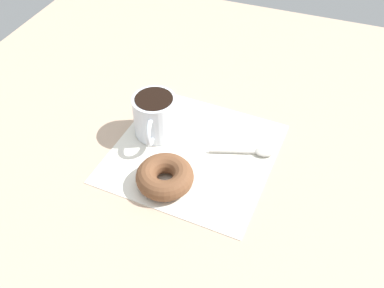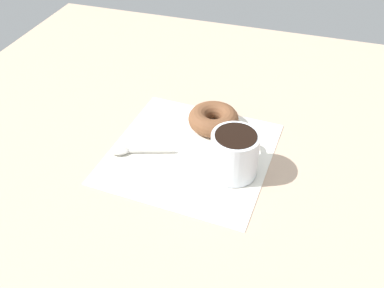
# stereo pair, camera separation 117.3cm
# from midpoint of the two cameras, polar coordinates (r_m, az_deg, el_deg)

# --- Properties ---
(ground_plane) EXTENTS (1.20, 1.20, 0.02)m
(ground_plane) POSITION_cam_midpoint_polar(r_m,az_deg,el_deg) (0.56, -0.99, -46.07)
(ground_plane) COLOR tan
(napkin) EXTENTS (0.31, 0.31, 0.00)m
(napkin) POSITION_cam_midpoint_polar(r_m,az_deg,el_deg) (0.55, -2.36, -47.69)
(napkin) COLOR white
(napkin) RESTS_ON ground_plane
(coffee_cup) EXTENTS (0.08, 0.11, 0.08)m
(coffee_cup) POSITION_cam_midpoint_polar(r_m,az_deg,el_deg) (0.52, -12.80, -41.07)
(coffee_cup) COLOR silver
(coffee_cup) RESTS_ON napkin
(donut) EXTENTS (0.10, 0.10, 0.04)m
(donut) POSITION_cam_midpoint_polar(r_m,az_deg,el_deg) (0.54, -11.68, -55.59)
(donut) COLOR brown
(donut) RESTS_ON napkin
(spoon) EXTENTS (0.12, 0.05, 0.01)m
(spoon) POSITION_cam_midpoint_polar(r_m,az_deg,el_deg) (0.56, 16.02, -47.12)
(spoon) COLOR #B7B2A8
(spoon) RESTS_ON napkin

